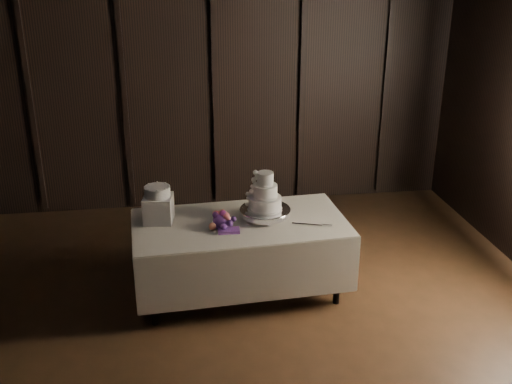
% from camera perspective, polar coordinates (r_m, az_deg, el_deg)
% --- Properties ---
extents(room, '(6.08, 7.08, 3.08)m').
position_cam_1_polar(room, '(4.20, -0.00, -0.52)').
color(room, black).
rests_on(room, ground).
extents(display_table, '(2.05, 1.15, 0.76)m').
position_cam_1_polar(display_table, '(5.74, -1.49, -5.95)').
color(display_table, beige).
rests_on(display_table, ground).
extents(cake_stand, '(0.62, 0.62, 0.09)m').
position_cam_1_polar(cake_stand, '(5.65, 0.87, -2.05)').
color(cake_stand, silver).
rests_on(cake_stand, display_table).
extents(wedding_cake, '(0.35, 0.31, 0.37)m').
position_cam_1_polar(wedding_cake, '(5.56, 0.63, -0.34)').
color(wedding_cake, white).
rests_on(wedding_cake, cake_stand).
extents(bouquet, '(0.32, 0.42, 0.20)m').
position_cam_1_polar(bouquet, '(5.47, -3.27, -2.68)').
color(bouquet, '#CF5660').
rests_on(bouquet, display_table).
extents(box_pedestal, '(0.30, 0.30, 0.25)m').
position_cam_1_polar(box_pedestal, '(5.62, -9.27, -1.59)').
color(box_pedestal, white).
rests_on(box_pedestal, display_table).
extents(small_cake, '(0.29, 0.29, 0.10)m').
position_cam_1_polar(small_cake, '(5.56, -9.38, 0.04)').
color(small_cake, white).
rests_on(small_cake, box_pedestal).
extents(cake_knife, '(0.36, 0.14, 0.01)m').
position_cam_1_polar(cake_knife, '(5.54, 4.88, -3.08)').
color(cake_knife, silver).
rests_on(cake_knife, display_table).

